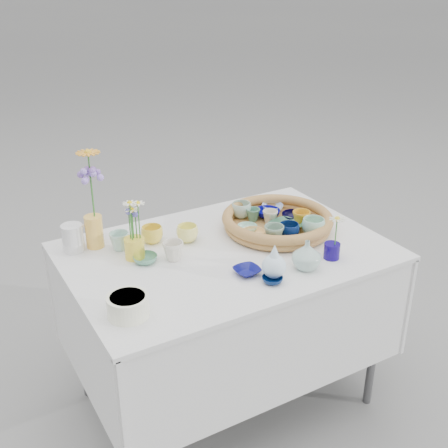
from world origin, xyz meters
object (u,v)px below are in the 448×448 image
wicker_tray (277,222)px  bud_vase_seafoam (307,255)px  display_table (226,397)px  tall_vase_yellow (94,232)px

wicker_tray → bud_vase_seafoam: 0.34m
display_table → tall_vase_yellow: bearing=147.1°
wicker_tray → bud_vase_seafoam: (-0.10, -0.33, 0.02)m
wicker_tray → bud_vase_seafoam: bearing=-106.5°
tall_vase_yellow → bud_vase_seafoam: bearing=-42.1°
display_table → bud_vase_seafoam: size_ratio=10.97×
bud_vase_seafoam → wicker_tray: bearing=73.5°
bud_vase_seafoam → tall_vase_yellow: (-0.63, 0.57, 0.01)m
bud_vase_seafoam → tall_vase_yellow: tall_vase_yellow is taller
display_table → wicker_tray: (0.28, 0.05, 0.80)m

